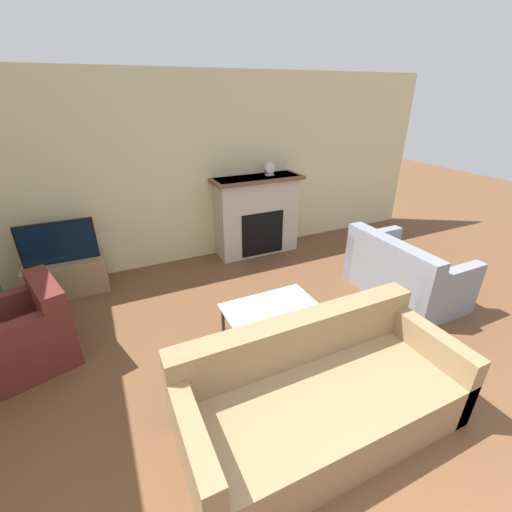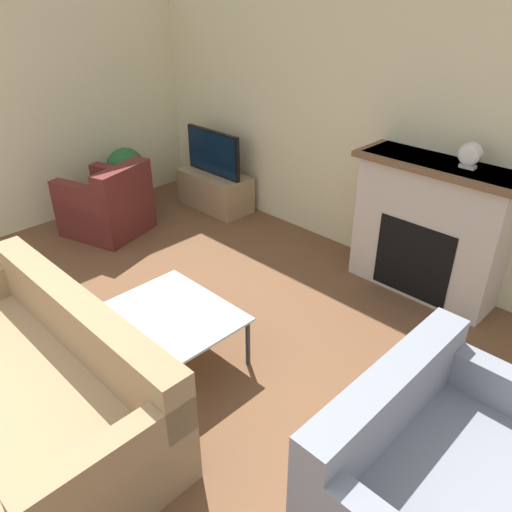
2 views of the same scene
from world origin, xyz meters
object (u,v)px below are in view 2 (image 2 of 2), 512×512
object	(u,v)px
tv	(213,153)
coffee_table	(178,315)
mantel_clock	(470,155)
couch_sectional	(41,385)
couch_loveseat	(427,472)
armchair_by_window	(108,208)
potted_plant	(126,172)

from	to	relation	value
tv	coffee_table	size ratio (longest dim) A/B	0.91
coffee_table	mantel_clock	distance (m)	2.60
tv	couch_sectional	distance (m)	3.61
couch_loveseat	tv	bearing A→B (deg)	63.78
armchair_by_window	tv	bearing A→B (deg)	149.44
potted_plant	mantel_clock	world-z (taller)	mantel_clock
potted_plant	tv	bearing A→B (deg)	46.49
tv	armchair_by_window	world-z (taller)	tv
couch_sectional	mantel_clock	bearing A→B (deg)	69.59
couch_sectional	coffee_table	xyz separation A→B (m)	(0.13, 1.02, 0.10)
tv	couch_sectional	world-z (taller)	tv
coffee_table	potted_plant	xyz separation A→B (m)	(-2.70, 1.29, 0.10)
mantel_clock	tv	bearing A→B (deg)	-178.18
couch_loveseat	coffee_table	size ratio (longest dim) A/B	1.43
couch_sectional	tv	bearing A→B (deg)	120.67
coffee_table	couch_sectional	bearing A→B (deg)	-97.20
armchair_by_window	mantel_clock	xyz separation A→B (m)	(3.33, 1.41, 1.05)
couch_sectional	armchair_by_window	world-z (taller)	same
tv	coffee_table	world-z (taller)	tv
couch_loveseat	armchair_by_window	bearing A→B (deg)	81.68
couch_sectional	potted_plant	bearing A→B (deg)	138.03
couch_loveseat	mantel_clock	bearing A→B (deg)	24.12
couch_loveseat	mantel_clock	xyz separation A→B (m)	(-0.91, 2.03, 1.06)
couch_loveseat	couch_sectional	bearing A→B (deg)	118.89
coffee_table	tv	bearing A→B (deg)	133.42
couch_loveseat	potted_plant	bearing A→B (deg)	76.08
armchair_by_window	mantel_clock	bearing A→B (deg)	95.99
armchair_by_window	potted_plant	size ratio (longest dim) A/B	1.28
tv	couch_loveseat	bearing A→B (deg)	-26.22
potted_plant	armchair_by_window	bearing A→B (deg)	-51.95
armchair_by_window	potted_plant	xyz separation A→B (m)	(-0.42, 0.53, 0.18)
couch_loveseat	mantel_clock	distance (m)	2.46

